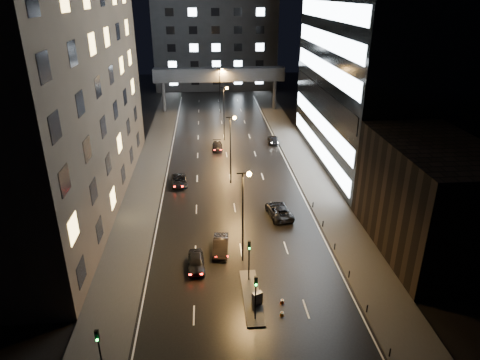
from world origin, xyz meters
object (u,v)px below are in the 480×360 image
Objects in this scene: car_away_a at (196,262)px; car_away_c at (179,181)px; car_toward_a at (279,211)px; car_away_b at (221,246)px; car_toward_b at (273,139)px; utility_cabinet at (257,298)px; car_away_d at (217,146)px.

car_away_c is at bearing 94.67° from car_away_a.
car_toward_a is (10.27, 10.25, 0.05)m from car_away_a.
car_away_c is (-5.34, 17.98, -0.09)m from car_away_b.
car_toward_b is at bearing 67.50° from car_away_a.
car_away_c is 3.98× the size of utility_cabinet.
car_away_d is at bearing 81.85° from car_away_a.
car_away_a is 0.92× the size of car_toward_b.
car_away_c is 0.86× the size of car_toward_a.
car_away_d is 26.32m from car_toward_a.
car_toward_a reaches higher than car_away_c.
car_away_a is 3.86m from car_away_b.
utility_cabinet is at bearing -50.51° from car_away_a.
car_away_a is 0.76× the size of car_toward_a.
car_away_b is at bearing -90.87° from car_away_d.
car_away_b is 9.42m from utility_cabinet.
car_away_c is at bearing -47.10° from car_toward_a.
car_away_c is at bearing 83.27° from utility_cabinet.
car_away_a is 0.92× the size of car_away_b.
car_toward_b is (13.86, 38.63, -0.06)m from car_away_a.
car_away_d is at bearing 21.51° from car_toward_b.
car_away_c reaches higher than car_away_d.
car_toward_a is at bearing -74.36° from car_away_d.
utility_cabinet is (-4.71, -16.38, -0.02)m from car_toward_a.
car_away_a is 14.51m from car_toward_a.
car_away_c is 16.74m from car_toward_a.
car_away_d is at bearing 93.73° from car_away_b.
car_away_a is at bearing 75.90° from car_toward_b.
car_away_c is at bearing 52.71° from car_toward_b.
car_away_a reaches higher than car_away_d.
car_away_d is 41.83m from utility_cabinet.
car_away_a is 20.99m from car_away_c.
car_away_d is at bearing 61.73° from car_away_c.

